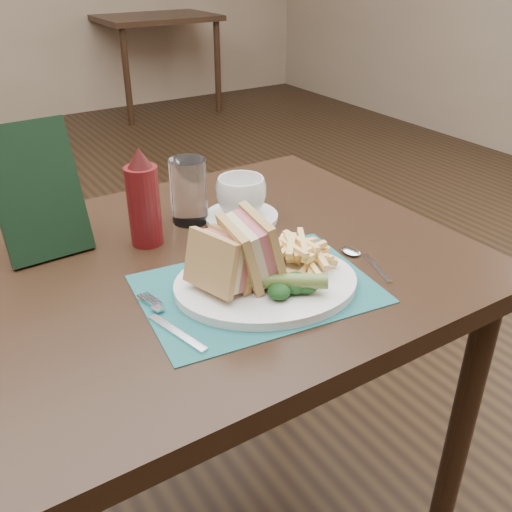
{
  "coord_description": "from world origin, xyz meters",
  "views": [
    {
      "loc": [
        -0.42,
        -1.3,
        1.25
      ],
      "look_at": [
        0.02,
        -0.62,
        0.8
      ],
      "focal_mm": 40.0,
      "sensor_mm": 36.0,
      "label": 1
    }
  ],
  "objects_px": {
    "check_presenter": "(38,192)",
    "coffee_cup": "(241,196)",
    "table_main": "(219,410)",
    "sandwich_half_b": "(239,250)",
    "table_bg_right": "(157,64)",
    "placemat": "(257,289)",
    "ketchup_bottle": "(143,197)",
    "saucer": "(241,217)",
    "drinking_glass": "(189,191)",
    "sandwich_half_a": "(211,266)",
    "plate": "(266,284)"
  },
  "relations": [
    {
      "from": "sandwich_half_a",
      "to": "ketchup_bottle",
      "type": "distance_m",
      "value": 0.25
    },
    {
      "from": "placemat",
      "to": "sandwich_half_a",
      "type": "height_order",
      "value": "sandwich_half_a"
    },
    {
      "from": "placemat",
      "to": "check_presenter",
      "type": "relative_size",
      "value": 1.54
    },
    {
      "from": "table_bg_right",
      "to": "placemat",
      "type": "height_order",
      "value": "placemat"
    },
    {
      "from": "ketchup_bottle",
      "to": "table_bg_right",
      "type": "bearing_deg",
      "value": 66.26
    },
    {
      "from": "placemat",
      "to": "check_presenter",
      "type": "distance_m",
      "value": 0.42
    },
    {
      "from": "placemat",
      "to": "check_presenter",
      "type": "height_order",
      "value": "check_presenter"
    },
    {
      "from": "table_main",
      "to": "coffee_cup",
      "type": "relative_size",
      "value": 8.91
    },
    {
      "from": "ketchup_bottle",
      "to": "placemat",
      "type": "bearing_deg",
      "value": -71.25
    },
    {
      "from": "plate",
      "to": "table_bg_right",
      "type": "bearing_deg",
      "value": 88.32
    },
    {
      "from": "table_main",
      "to": "table_bg_right",
      "type": "relative_size",
      "value": 1.0
    },
    {
      "from": "placemat",
      "to": "coffee_cup",
      "type": "bearing_deg",
      "value": 64.21
    },
    {
      "from": "table_bg_right",
      "to": "plate",
      "type": "xyz_separation_m",
      "value": [
        -1.5,
        -3.89,
        0.38
      ]
    },
    {
      "from": "ketchup_bottle",
      "to": "check_presenter",
      "type": "height_order",
      "value": "check_presenter"
    },
    {
      "from": "saucer",
      "to": "table_main",
      "type": "bearing_deg",
      "value": -140.15
    },
    {
      "from": "sandwich_half_b",
      "to": "saucer",
      "type": "distance_m",
      "value": 0.28
    },
    {
      "from": "table_main",
      "to": "sandwich_half_b",
      "type": "distance_m",
      "value": 0.47
    },
    {
      "from": "plate",
      "to": "drinking_glass",
      "type": "relative_size",
      "value": 2.31
    },
    {
      "from": "table_main",
      "to": "plate",
      "type": "bearing_deg",
      "value": -82.24
    },
    {
      "from": "check_presenter",
      "to": "coffee_cup",
      "type": "bearing_deg",
      "value": -13.24
    },
    {
      "from": "sandwich_half_a",
      "to": "check_presenter",
      "type": "bearing_deg",
      "value": 101.94
    },
    {
      "from": "drinking_glass",
      "to": "sandwich_half_a",
      "type": "bearing_deg",
      "value": -110.4
    },
    {
      "from": "plate",
      "to": "ketchup_bottle",
      "type": "xyz_separation_m",
      "value": [
        -0.1,
        0.26,
        0.08
      ]
    },
    {
      "from": "saucer",
      "to": "ketchup_bottle",
      "type": "distance_m",
      "value": 0.22
    },
    {
      "from": "table_bg_right",
      "to": "drinking_glass",
      "type": "height_order",
      "value": "drinking_glass"
    },
    {
      "from": "coffee_cup",
      "to": "sandwich_half_a",
      "type": "bearing_deg",
      "value": -129.61
    },
    {
      "from": "drinking_glass",
      "to": "check_presenter",
      "type": "relative_size",
      "value": 0.54
    },
    {
      "from": "saucer",
      "to": "drinking_glass",
      "type": "xyz_separation_m",
      "value": [
        -0.09,
        0.05,
        0.06
      ]
    },
    {
      "from": "placemat",
      "to": "plate",
      "type": "bearing_deg",
      "value": -25.07
    },
    {
      "from": "sandwich_half_a",
      "to": "sandwich_half_b",
      "type": "distance_m",
      "value": 0.06
    },
    {
      "from": "drinking_glass",
      "to": "ketchup_bottle",
      "type": "distance_m",
      "value": 0.12
    },
    {
      "from": "sandwich_half_b",
      "to": "check_presenter",
      "type": "height_order",
      "value": "check_presenter"
    },
    {
      "from": "table_bg_right",
      "to": "sandwich_half_b",
      "type": "bearing_deg",
      "value": -111.68
    },
    {
      "from": "placemat",
      "to": "saucer",
      "type": "relative_size",
      "value": 2.48
    },
    {
      "from": "table_main",
      "to": "check_presenter",
      "type": "height_order",
      "value": "check_presenter"
    },
    {
      "from": "table_bg_right",
      "to": "coffee_cup",
      "type": "height_order",
      "value": "coffee_cup"
    },
    {
      "from": "table_main",
      "to": "coffee_cup",
      "type": "distance_m",
      "value": 0.46
    },
    {
      "from": "coffee_cup",
      "to": "ketchup_bottle",
      "type": "height_order",
      "value": "ketchup_bottle"
    },
    {
      "from": "table_main",
      "to": "check_presenter",
      "type": "bearing_deg",
      "value": 144.14
    },
    {
      "from": "ketchup_bottle",
      "to": "check_presenter",
      "type": "bearing_deg",
      "value": 158.21
    },
    {
      "from": "table_bg_right",
      "to": "sandwich_half_b",
      "type": "distance_m",
      "value": 4.19
    },
    {
      "from": "table_main",
      "to": "placemat",
      "type": "xyz_separation_m",
      "value": [
        0.01,
        -0.14,
        0.38
      ]
    },
    {
      "from": "table_bg_right",
      "to": "sandwich_half_a",
      "type": "bearing_deg",
      "value": -112.33
    },
    {
      "from": "table_bg_right",
      "to": "placemat",
      "type": "bearing_deg",
      "value": -111.28
    },
    {
      "from": "coffee_cup",
      "to": "check_presenter",
      "type": "bearing_deg",
      "value": 169.07
    },
    {
      "from": "saucer",
      "to": "coffee_cup",
      "type": "bearing_deg",
      "value": 0.0
    },
    {
      "from": "coffee_cup",
      "to": "drinking_glass",
      "type": "distance_m",
      "value": 0.1
    },
    {
      "from": "sandwich_half_a",
      "to": "coffee_cup",
      "type": "height_order",
      "value": "sandwich_half_a"
    },
    {
      "from": "table_bg_right",
      "to": "coffee_cup",
      "type": "relative_size",
      "value": 8.91
    },
    {
      "from": "table_main",
      "to": "sandwich_half_a",
      "type": "relative_size",
      "value": 9.3
    }
  ]
}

